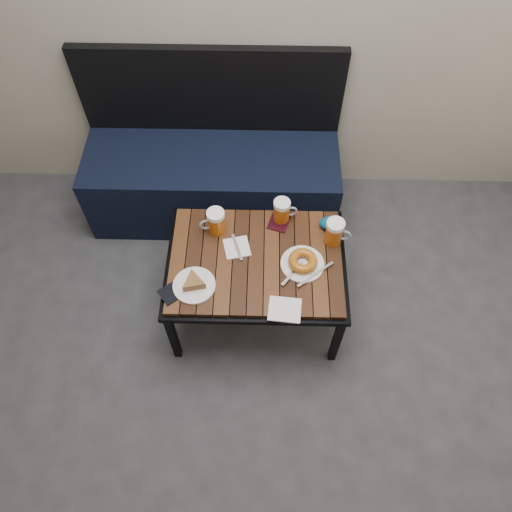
{
  "coord_description": "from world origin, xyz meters",
  "views": [
    {
      "loc": [
        0.11,
        -0.19,
        2.41
      ],
      "look_at": [
        0.08,
        1.06,
        0.5
      ],
      "focal_mm": 35.0,
      "sensor_mm": 36.0,
      "label": 1
    }
  ],
  "objects_px": {
    "plate_bagel": "(303,262)",
    "bench": "(213,175)",
    "passport_burgundy": "(279,221)",
    "plate_pie": "(194,284)",
    "knit_pouch": "(332,223)",
    "beer_mug_centre": "(282,211)",
    "cafe_table": "(256,264)",
    "beer_mug_left": "(216,222)",
    "beer_mug_right": "(335,232)",
    "passport_navy": "(174,291)"
  },
  "relations": [
    {
      "from": "beer_mug_left",
      "to": "beer_mug_right",
      "type": "distance_m",
      "value": 0.56
    },
    {
      "from": "beer_mug_right",
      "to": "plate_bagel",
      "type": "relative_size",
      "value": 0.56
    },
    {
      "from": "bench",
      "to": "passport_burgundy",
      "type": "relative_size",
      "value": 10.99
    },
    {
      "from": "bench",
      "to": "cafe_table",
      "type": "distance_m",
      "value": 0.76
    },
    {
      "from": "beer_mug_right",
      "to": "plate_bagel",
      "type": "height_order",
      "value": "beer_mug_right"
    },
    {
      "from": "bench",
      "to": "beer_mug_centre",
      "type": "relative_size",
      "value": 10.83
    },
    {
      "from": "passport_navy",
      "to": "knit_pouch",
      "type": "xyz_separation_m",
      "value": [
        0.72,
        0.38,
        0.02
      ]
    },
    {
      "from": "plate_bagel",
      "to": "passport_navy",
      "type": "relative_size",
      "value": 1.92
    },
    {
      "from": "beer_mug_centre",
      "to": "plate_pie",
      "type": "height_order",
      "value": "beer_mug_centre"
    },
    {
      "from": "beer_mug_centre",
      "to": "plate_pie",
      "type": "relative_size",
      "value": 0.67
    },
    {
      "from": "passport_burgundy",
      "to": "beer_mug_right",
      "type": "bearing_deg",
      "value": -6.11
    },
    {
      "from": "beer_mug_left",
      "to": "beer_mug_centre",
      "type": "bearing_deg",
      "value": -177.01
    },
    {
      "from": "beer_mug_right",
      "to": "passport_burgundy",
      "type": "height_order",
      "value": "beer_mug_right"
    },
    {
      "from": "beer_mug_left",
      "to": "passport_burgundy",
      "type": "xyz_separation_m",
      "value": [
        0.3,
        0.06,
        -0.07
      ]
    },
    {
      "from": "cafe_table",
      "to": "plate_bagel",
      "type": "height_order",
      "value": "plate_bagel"
    },
    {
      "from": "knit_pouch",
      "to": "plate_bagel",
      "type": "bearing_deg",
      "value": -123.01
    },
    {
      "from": "plate_pie",
      "to": "plate_bagel",
      "type": "height_order",
      "value": "plate_bagel"
    },
    {
      "from": "beer_mug_centre",
      "to": "knit_pouch",
      "type": "height_order",
      "value": "beer_mug_centre"
    },
    {
      "from": "passport_burgundy",
      "to": "knit_pouch",
      "type": "distance_m",
      "value": 0.25
    },
    {
      "from": "bench",
      "to": "cafe_table",
      "type": "xyz_separation_m",
      "value": [
        0.26,
        -0.7,
        0.16
      ]
    },
    {
      "from": "bench",
      "to": "cafe_table",
      "type": "height_order",
      "value": "bench"
    },
    {
      "from": "beer_mug_left",
      "to": "knit_pouch",
      "type": "relative_size",
      "value": 1.13
    },
    {
      "from": "plate_bagel",
      "to": "passport_burgundy",
      "type": "bearing_deg",
      "value": 112.55
    },
    {
      "from": "bench",
      "to": "knit_pouch",
      "type": "relative_size",
      "value": 11.65
    },
    {
      "from": "bench",
      "to": "plate_bagel",
      "type": "xyz_separation_m",
      "value": [
        0.47,
        -0.73,
        0.22
      ]
    },
    {
      "from": "beer_mug_right",
      "to": "knit_pouch",
      "type": "relative_size",
      "value": 1.14
    },
    {
      "from": "beer_mug_left",
      "to": "plate_pie",
      "type": "bearing_deg",
      "value": 65.23
    },
    {
      "from": "plate_pie",
      "to": "knit_pouch",
      "type": "relative_size",
      "value": 1.59
    },
    {
      "from": "beer_mug_left",
      "to": "beer_mug_right",
      "type": "height_order",
      "value": "same"
    },
    {
      "from": "bench",
      "to": "beer_mug_centre",
      "type": "xyz_separation_m",
      "value": [
        0.38,
        -0.46,
        0.26
      ]
    },
    {
      "from": "beer_mug_left",
      "to": "knit_pouch",
      "type": "xyz_separation_m",
      "value": [
        0.55,
        0.04,
        -0.04
      ]
    },
    {
      "from": "passport_burgundy",
      "to": "knit_pouch",
      "type": "xyz_separation_m",
      "value": [
        0.25,
        -0.03,
        0.02
      ]
    },
    {
      "from": "passport_navy",
      "to": "plate_pie",
      "type": "bearing_deg",
      "value": 69.78
    },
    {
      "from": "beer_mug_right",
      "to": "plate_bagel",
      "type": "bearing_deg",
      "value": -125.48
    },
    {
      "from": "cafe_table",
      "to": "beer_mug_centre",
      "type": "relative_size",
      "value": 6.5
    },
    {
      "from": "beer_mug_right",
      "to": "plate_pie",
      "type": "bearing_deg",
      "value": -146.42
    },
    {
      "from": "plate_bagel",
      "to": "bench",
      "type": "bearing_deg",
      "value": 123.12
    },
    {
      "from": "beer_mug_right",
      "to": "knit_pouch",
      "type": "xyz_separation_m",
      "value": [
        -0.0,
        0.08,
        -0.04
      ]
    },
    {
      "from": "knit_pouch",
      "to": "beer_mug_left",
      "type": "bearing_deg",
      "value": -176.22
    },
    {
      "from": "cafe_table",
      "to": "beer_mug_left",
      "type": "distance_m",
      "value": 0.28
    },
    {
      "from": "plate_bagel",
      "to": "plate_pie",
      "type": "bearing_deg",
      "value": -165.82
    },
    {
      "from": "cafe_table",
      "to": "knit_pouch",
      "type": "height_order",
      "value": "knit_pouch"
    },
    {
      "from": "bench",
      "to": "knit_pouch",
      "type": "distance_m",
      "value": 0.83
    },
    {
      "from": "cafe_table",
      "to": "plate_bagel",
      "type": "bearing_deg",
      "value": -7.09
    },
    {
      "from": "cafe_table",
      "to": "passport_navy",
      "type": "relative_size",
      "value": 6.64
    },
    {
      "from": "passport_navy",
      "to": "passport_burgundy",
      "type": "height_order",
      "value": "same"
    },
    {
      "from": "passport_burgundy",
      "to": "knit_pouch",
      "type": "height_order",
      "value": "knit_pouch"
    },
    {
      "from": "bench",
      "to": "beer_mug_right",
      "type": "distance_m",
      "value": 0.9
    },
    {
      "from": "knit_pouch",
      "to": "passport_navy",
      "type": "bearing_deg",
      "value": -152.32
    },
    {
      "from": "cafe_table",
      "to": "plate_pie",
      "type": "distance_m",
      "value": 0.32
    }
  ]
}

